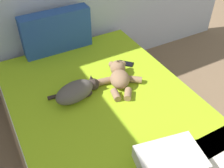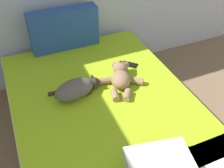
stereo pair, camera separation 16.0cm
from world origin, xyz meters
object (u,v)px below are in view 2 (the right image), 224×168
(patterned_cushion, at_px, (64,29))
(teddy_bear, at_px, (121,77))
(throw_pillow, at_px, (159,165))
(cat, at_px, (76,89))
(bed, at_px, (104,119))
(cell_phone, at_px, (130,64))

(patterned_cushion, bearing_deg, teddy_bear, -69.70)
(throw_pillow, bearing_deg, teddy_bear, 80.90)
(cat, bearing_deg, bed, -34.69)
(teddy_bear, xyz_separation_m, throw_pillow, (-0.14, -0.88, -0.01))
(bed, height_order, cell_phone, cell_phone)
(cat, xyz_separation_m, cell_phone, (0.59, 0.22, -0.07))
(teddy_bear, relative_size, cell_phone, 2.96)
(teddy_bear, bearing_deg, patterned_cushion, 110.30)
(bed, relative_size, teddy_bear, 4.30)
(patterned_cushion, height_order, throw_pillow, patterned_cushion)
(patterned_cushion, height_order, cell_phone, patterned_cushion)
(cat, relative_size, throw_pillow, 1.10)
(teddy_bear, relative_size, throw_pillow, 1.16)
(cat, bearing_deg, throw_pillow, -73.28)
(bed, xyz_separation_m, patterned_cushion, (-0.06, 0.89, 0.45))
(teddy_bear, height_order, cell_phone, teddy_bear)
(patterned_cushion, distance_m, cat, 0.79)
(bed, height_order, teddy_bear, teddy_bear)
(cell_phone, xyz_separation_m, throw_pillow, (-0.33, -1.09, 0.05))
(patterned_cushion, xyz_separation_m, teddy_bear, (0.28, -0.76, -0.14))
(patterned_cushion, xyz_separation_m, throw_pillow, (0.14, -1.64, -0.15))
(bed, bearing_deg, cat, 145.31)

